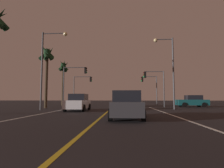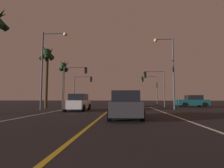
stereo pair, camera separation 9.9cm
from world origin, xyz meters
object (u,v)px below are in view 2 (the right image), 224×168
traffic_light_near_right (154,80)px  traffic_light_far_right (149,84)px  car_crossing_side (193,101)px  palm_tree_left_far (64,69)px  palm_tree_left_mid (47,58)px  car_oncoming (78,103)px  street_lamp_right_far (169,64)px  traffic_light_near_left (75,77)px  car_ahead_far (125,101)px  car_lead_same_lane (126,105)px  street_lamp_left_mid (48,60)px  traffic_light_far_left (83,84)px

traffic_light_near_right → traffic_light_far_right: 5.50m
car_crossing_side → palm_tree_left_far: size_ratio=0.53×
traffic_light_near_right → palm_tree_left_mid: size_ratio=0.62×
car_oncoming → street_lamp_right_far: bearing=104.9°
traffic_light_near_right → palm_tree_left_far: size_ratio=0.63×
traffic_light_near_right → traffic_light_near_left: bearing=0.0°
car_ahead_far → traffic_light_near_left: traffic_light_near_left is taller
car_crossing_side → car_oncoming: same height
car_lead_same_lane → palm_tree_left_mid: 16.00m
street_lamp_left_mid → palm_tree_left_far: size_ratio=1.04×
street_lamp_left_mid → traffic_light_near_right: bearing=30.1°
car_crossing_side → traffic_light_far_right: 7.70m
traffic_light_far_left → palm_tree_left_far: size_ratio=0.63×
car_crossing_side → car_ahead_far: 9.81m
car_crossing_side → traffic_light_far_left: size_ratio=0.84×
traffic_light_near_right → car_crossing_side: bearing=-170.0°
car_ahead_far → car_lead_same_lane: bearing=-180.0°
traffic_light_far_right → palm_tree_left_far: size_ratio=0.63×
traffic_light_far_right → traffic_light_far_left: (-11.61, -0.00, 0.07)m
traffic_light_far_left → palm_tree_left_mid: size_ratio=0.62×
traffic_light_near_right → street_lamp_right_far: size_ratio=0.62×
traffic_light_near_left → traffic_light_far_right: 12.83m
car_crossing_side → palm_tree_left_far: 21.78m
street_lamp_left_mid → car_lead_same_lane: bearing=-41.2°
car_lead_same_lane → street_lamp_right_far: 11.55m
traffic_light_near_left → palm_tree_left_far: palm_tree_left_far is taller
car_crossing_side → car_oncoming: (-14.56, -8.62, 0.00)m
traffic_light_near_right → traffic_light_far_right: size_ratio=1.01×
car_crossing_side → car_lead_same_lane: size_ratio=1.00×
street_lamp_right_far → palm_tree_left_mid: (-15.12, 1.67, 1.26)m
traffic_light_near_right → traffic_light_far_left: 12.75m
traffic_light_near_left → street_lamp_left_mid: bearing=-97.6°
car_oncoming → traffic_light_near_left: size_ratio=0.74×
traffic_light_far_right → traffic_light_near_right: bearing=88.9°
palm_tree_left_mid → traffic_light_far_left: bearing=72.8°
traffic_light_near_left → traffic_light_far_left: (-0.03, 5.50, -0.50)m
traffic_light_near_left → palm_tree_left_mid: (-2.77, -3.35, 2.14)m
car_crossing_side → palm_tree_left_mid: palm_tree_left_mid is taller
car_crossing_side → car_ahead_far: bearing=-3.0°
car_oncoming → palm_tree_left_mid: palm_tree_left_mid is taller
car_ahead_far → traffic_light_near_right: traffic_light_near_right is taller
car_lead_same_lane → street_lamp_left_mid: (-8.25, 7.23, 4.53)m
car_crossing_side → street_lamp_right_far: (-4.74, -6.01, 4.39)m
traffic_light_far_left → traffic_light_near_left: bearing=-89.7°
car_ahead_far → car_crossing_side: bearing=-93.0°
street_lamp_left_mid → traffic_light_near_left: bearing=82.4°
car_crossing_side → street_lamp_left_mid: 20.32m
traffic_light_near_left → car_oncoming: bearing=-71.7°
traffic_light_near_left → traffic_light_far_right: (11.57, 5.50, -0.57)m
car_oncoming → street_lamp_right_far: size_ratio=0.52×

